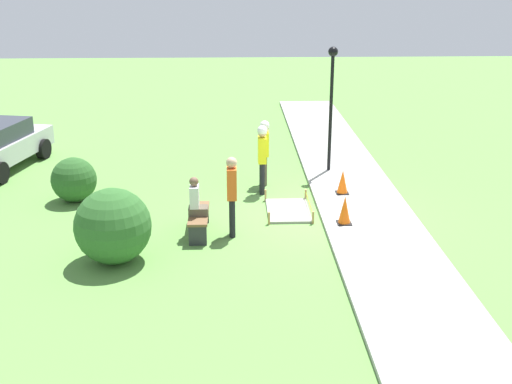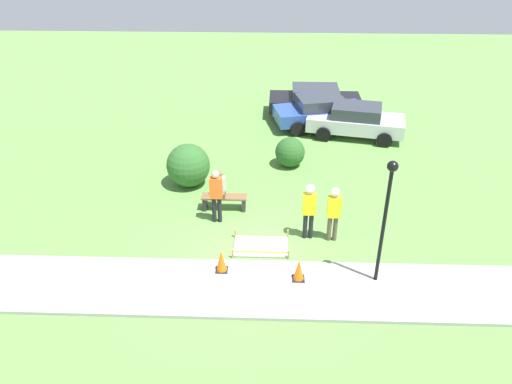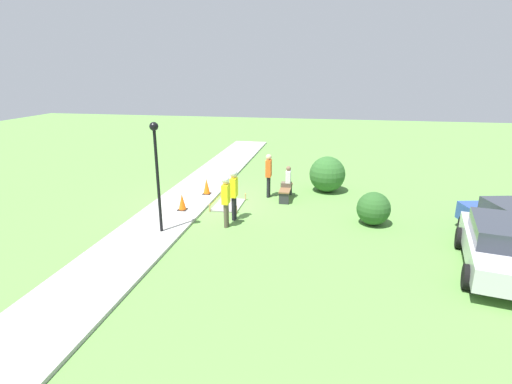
{
  "view_description": "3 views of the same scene",
  "coord_description": "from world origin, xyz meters",
  "px_view_note": "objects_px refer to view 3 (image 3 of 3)",
  "views": [
    {
      "loc": [
        -14.73,
        2.11,
        5.79
      ],
      "look_at": [
        -0.27,
        1.59,
        0.74
      ],
      "focal_mm": 45.0,
      "sensor_mm": 36.0,
      "label": 1
    },
    {
      "loc": [
        0.6,
        -11.49,
        9.03
      ],
      "look_at": [
        0.11,
        2.17,
        1.13
      ],
      "focal_mm": 35.0,
      "sensor_mm": 36.0,
      "label": 2
    },
    {
      "loc": [
        15.06,
        4.67,
        5.27
      ],
      "look_at": [
        0.53,
        1.94,
        0.71
      ],
      "focal_mm": 28.0,
      "sensor_mm": 36.0,
      "label": 3
    }
  ],
  "objects_px": {
    "traffic_cone_near_patch": "(207,186)",
    "worker_assistant": "(234,189)",
    "park_bench": "(286,191)",
    "person_seated_on_bench": "(288,179)",
    "lamppost_near": "(156,161)",
    "worker_supervisor": "(226,196)",
    "bystander_in_orange_shirt": "(269,173)",
    "traffic_cone_far_patch": "(182,202)",
    "parked_car_silver": "(502,246)"
  },
  "relations": [
    {
      "from": "bystander_in_orange_shirt",
      "to": "park_bench",
      "type": "bearing_deg",
      "value": 77.63
    },
    {
      "from": "traffic_cone_far_patch",
      "to": "person_seated_on_bench",
      "type": "bearing_deg",
      "value": 123.65
    },
    {
      "from": "traffic_cone_near_patch",
      "to": "traffic_cone_far_patch",
      "type": "relative_size",
      "value": 1.07
    },
    {
      "from": "traffic_cone_near_patch",
      "to": "park_bench",
      "type": "distance_m",
      "value": 3.41
    },
    {
      "from": "traffic_cone_far_patch",
      "to": "lamppost_near",
      "type": "bearing_deg",
      "value": 1.67
    },
    {
      "from": "park_bench",
      "to": "bystander_in_orange_shirt",
      "type": "height_order",
      "value": "bystander_in_orange_shirt"
    },
    {
      "from": "traffic_cone_near_patch",
      "to": "park_bench",
      "type": "xyz_separation_m",
      "value": [
        -0.23,
        3.41,
        -0.08
      ]
    },
    {
      "from": "worker_supervisor",
      "to": "person_seated_on_bench",
      "type": "bearing_deg",
      "value": 154.38
    },
    {
      "from": "park_bench",
      "to": "person_seated_on_bench",
      "type": "distance_m",
      "value": 0.53
    },
    {
      "from": "bystander_in_orange_shirt",
      "to": "traffic_cone_near_patch",
      "type": "bearing_deg",
      "value": -81.37
    },
    {
      "from": "park_bench",
      "to": "worker_supervisor",
      "type": "xyz_separation_m",
      "value": [
        3.47,
        -1.68,
        0.76
      ]
    },
    {
      "from": "person_seated_on_bench",
      "to": "parked_car_silver",
      "type": "bearing_deg",
      "value": 49.67
    },
    {
      "from": "park_bench",
      "to": "lamppost_near",
      "type": "bearing_deg",
      "value": -39.08
    },
    {
      "from": "traffic_cone_near_patch",
      "to": "worker_assistant",
      "type": "height_order",
      "value": "worker_assistant"
    },
    {
      "from": "park_bench",
      "to": "parked_car_silver",
      "type": "bearing_deg",
      "value": 50.58
    },
    {
      "from": "worker_assistant",
      "to": "lamppost_near",
      "type": "height_order",
      "value": "lamppost_near"
    },
    {
      "from": "traffic_cone_far_patch",
      "to": "parked_car_silver",
      "type": "height_order",
      "value": "parked_car_silver"
    },
    {
      "from": "traffic_cone_near_patch",
      "to": "worker_supervisor",
      "type": "height_order",
      "value": "worker_supervisor"
    },
    {
      "from": "traffic_cone_near_patch",
      "to": "lamppost_near",
      "type": "distance_m",
      "value": 4.74
    },
    {
      "from": "person_seated_on_bench",
      "to": "traffic_cone_near_patch",
      "type": "bearing_deg",
      "value": -84.02
    },
    {
      "from": "worker_assistant",
      "to": "bystander_in_orange_shirt",
      "type": "height_order",
      "value": "worker_assistant"
    },
    {
      "from": "park_bench",
      "to": "lamppost_near",
      "type": "relative_size",
      "value": 0.42
    },
    {
      "from": "traffic_cone_near_patch",
      "to": "worker_supervisor",
      "type": "xyz_separation_m",
      "value": [
        3.24,
        1.73,
        0.68
      ]
    },
    {
      "from": "traffic_cone_near_patch",
      "to": "worker_assistant",
      "type": "bearing_deg",
      "value": 36.13
    },
    {
      "from": "worker_assistant",
      "to": "park_bench",
      "type": "bearing_deg",
      "value": 150.07
    },
    {
      "from": "worker_supervisor",
      "to": "bystander_in_orange_shirt",
      "type": "xyz_separation_m",
      "value": [
        -3.64,
        0.91,
        -0.04
      ]
    },
    {
      "from": "traffic_cone_far_patch",
      "to": "worker_assistant",
      "type": "distance_m",
      "value": 2.28
    },
    {
      "from": "worker_assistant",
      "to": "lamppost_near",
      "type": "distance_m",
      "value": 3.03
    },
    {
      "from": "person_seated_on_bench",
      "to": "park_bench",
      "type": "bearing_deg",
      "value": -21.22
    },
    {
      "from": "lamppost_near",
      "to": "worker_supervisor",
      "type": "bearing_deg",
      "value": 117.33
    },
    {
      "from": "worker_assistant",
      "to": "traffic_cone_near_patch",
      "type": "bearing_deg",
      "value": -143.87
    },
    {
      "from": "worker_supervisor",
      "to": "worker_assistant",
      "type": "bearing_deg",
      "value": 172.22
    },
    {
      "from": "traffic_cone_far_patch",
      "to": "worker_supervisor",
      "type": "relative_size",
      "value": 0.35
    },
    {
      "from": "traffic_cone_near_patch",
      "to": "traffic_cone_far_patch",
      "type": "bearing_deg",
      "value": -8.05
    },
    {
      "from": "park_bench",
      "to": "worker_assistant",
      "type": "relative_size",
      "value": 0.81
    },
    {
      "from": "park_bench",
      "to": "person_seated_on_bench",
      "type": "bearing_deg",
      "value": 158.78
    },
    {
      "from": "park_bench",
      "to": "worker_supervisor",
      "type": "relative_size",
      "value": 0.82
    },
    {
      "from": "park_bench",
      "to": "worker_supervisor",
      "type": "distance_m",
      "value": 3.93
    },
    {
      "from": "traffic_cone_near_patch",
      "to": "bystander_in_orange_shirt",
      "type": "distance_m",
      "value": 2.74
    },
    {
      "from": "worker_supervisor",
      "to": "lamppost_near",
      "type": "relative_size",
      "value": 0.51
    },
    {
      "from": "person_seated_on_bench",
      "to": "parked_car_silver",
      "type": "distance_m",
      "value": 8.34
    },
    {
      "from": "traffic_cone_far_patch",
      "to": "person_seated_on_bench",
      "type": "height_order",
      "value": "person_seated_on_bench"
    },
    {
      "from": "lamppost_near",
      "to": "traffic_cone_near_patch",
      "type": "bearing_deg",
      "value": 176.76
    },
    {
      "from": "park_bench",
      "to": "worker_supervisor",
      "type": "bearing_deg",
      "value": -25.78
    },
    {
      "from": "parked_car_silver",
      "to": "bystander_in_orange_shirt",
      "type": "bearing_deg",
      "value": -115.58
    },
    {
      "from": "traffic_cone_far_patch",
      "to": "park_bench",
      "type": "distance_m",
      "value": 4.4
    },
    {
      "from": "park_bench",
      "to": "parked_car_silver",
      "type": "xyz_separation_m",
      "value": [
        5.27,
        6.41,
        0.39
      ]
    },
    {
      "from": "person_seated_on_bench",
      "to": "worker_assistant",
      "type": "relative_size",
      "value": 0.47
    },
    {
      "from": "traffic_cone_near_patch",
      "to": "park_bench",
      "type": "bearing_deg",
      "value": 93.91
    },
    {
      "from": "worker_supervisor",
      "to": "bystander_in_orange_shirt",
      "type": "relative_size",
      "value": 0.99
    }
  ]
}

